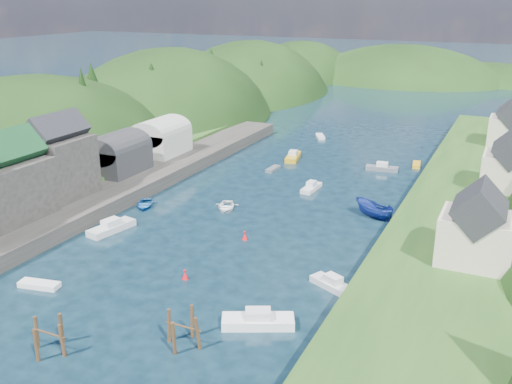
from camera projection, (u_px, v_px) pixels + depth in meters
The scene contains 14 objects.
ground at pixel (313, 175), 93.16m from camera, with size 600.00×600.00×0.00m, color black.
hillside_left at pixel (169, 155), 135.25m from camera, with size 44.00×245.56×52.00m.
far_hills at pixel (434, 110), 202.29m from camera, with size 103.00×68.00×44.00m.
hill_trees at pixel (345, 93), 102.78m from camera, with size 91.41×147.71×12.15m.
quay_left at pixel (70, 206), 76.81m from camera, with size 12.00×110.00×2.00m, color #2D2B28.
terrace_left_grass at pixel (31, 197), 79.54m from camera, with size 12.00×110.00×2.50m, color #234719.
boat_sheds at pixel (140, 142), 92.47m from camera, with size 7.00×21.00×7.50m.
terrace_right at pixel (469, 212), 74.17m from camera, with size 16.00×120.00×2.40m, color #234719.
right_bank_cottages at pixel (502, 164), 78.58m from camera, with size 9.00×59.24×8.41m.
piling_cluster_near at pixel (50, 339), 46.69m from camera, with size 3.34×3.11×3.51m.
piling_cluster_far at pixel (183, 332), 47.55m from camera, with size 3.41×3.16×3.62m.
channel_buoy_near at pixel (185, 275), 58.99m from camera, with size 0.70×0.70×1.10m.
channel_buoy_far at pixel (245, 236), 68.56m from camera, with size 0.70×0.70×1.10m.
moored_boats at pixel (220, 238), 67.63m from camera, with size 37.00×95.70×2.32m.
Camera 1 is at (29.33, -34.48, 27.86)m, focal length 40.00 mm.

